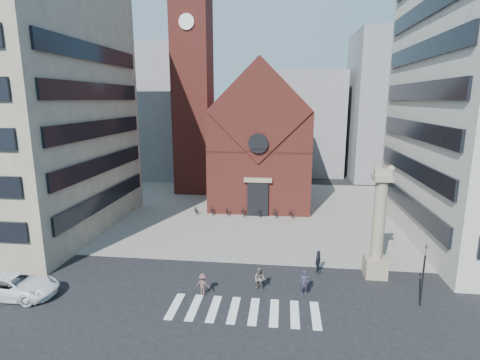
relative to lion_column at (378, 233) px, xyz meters
name	(u,v)px	position (x,y,z in m)	size (l,w,h in m)	color
ground	(241,287)	(-10.01, -3.00, -3.46)	(120.00, 120.00, 0.00)	black
piazza	(259,211)	(-10.01, 16.00, -3.43)	(46.00, 30.00, 0.05)	gray
zebra_crossing	(244,311)	(-9.46, -6.00, -3.45)	(10.20, 3.20, 0.01)	white
church	(263,140)	(-10.01, 22.04, 4.53)	(12.00, 16.65, 18.00)	maroon
campanile	(193,81)	(-20.01, 25.00, 12.28)	(5.50, 5.50, 31.20)	maroon
building_left	(10,102)	(-34.01, 7.00, 9.54)	(18.00, 20.00, 26.00)	tan
bg_block_left	(154,112)	(-30.01, 37.00, 7.54)	(16.00, 14.00, 22.00)	gray
bg_block_mid	(302,123)	(-4.01, 42.00, 5.54)	(14.00, 12.00, 18.00)	gray
bg_block_right	(400,107)	(11.99, 39.00, 8.54)	(16.00, 14.00, 24.00)	gray
lion_column	(378,233)	(0.00, 0.00, 0.00)	(1.63, 1.60, 8.68)	gray
traffic_light	(423,273)	(1.99, -4.00, -1.17)	(0.13, 0.16, 4.30)	black
white_car	(15,286)	(-25.19, -6.09, -2.66)	(2.63, 5.71, 1.59)	white
pedestrian_0	(305,283)	(-5.51, -3.51, -2.56)	(0.66, 0.43, 1.80)	#2B2736
pedestrian_1	(260,279)	(-8.62, -3.28, -2.60)	(0.83, 0.65, 1.71)	#61554D
pedestrian_2	(318,262)	(-4.30, 0.00, -2.54)	(1.08, 0.45, 1.84)	#24242B
pedestrian_3	(203,284)	(-12.47, -4.36, -2.67)	(1.01, 0.58, 1.57)	brown
scooter_0	(196,210)	(-17.27, 13.82, -2.93)	(0.63, 1.81, 0.95)	black
scooter_1	(212,210)	(-15.43, 13.82, -2.88)	(0.49, 1.75, 1.05)	black
scooter_2	(227,211)	(-13.59, 13.82, -2.93)	(0.63, 1.81, 0.95)	black
scooter_3	(243,211)	(-11.75, 13.82, -2.88)	(0.49, 1.75, 1.05)	black
scooter_4	(258,212)	(-9.91, 13.82, -2.93)	(0.63, 1.81, 0.95)	black
scooter_5	(274,212)	(-8.08, 13.82, -2.88)	(0.49, 1.75, 1.05)	black
scooter_6	(291,213)	(-6.24, 13.82, -2.93)	(0.63, 1.81, 0.95)	black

